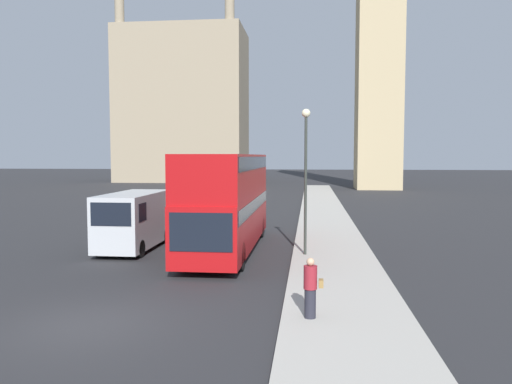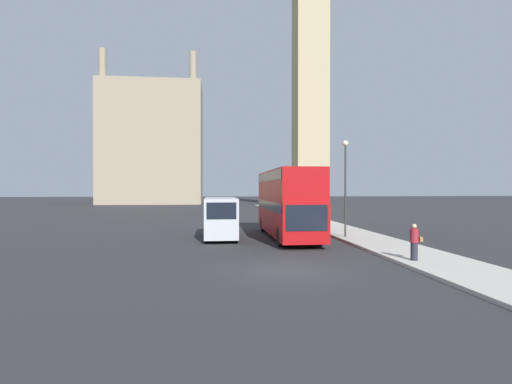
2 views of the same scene
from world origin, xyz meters
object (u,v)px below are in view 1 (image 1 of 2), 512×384
(white_van, at_px, (133,220))
(pedestrian, at_px, (311,288))
(red_double_decker_bus, at_px, (228,197))
(street_lamp, at_px, (306,160))

(white_van, xyz_separation_m, pedestrian, (8.13, -9.34, -0.47))
(red_double_decker_bus, bearing_deg, pedestrian, -68.60)
(white_van, bearing_deg, red_double_decker_bus, 3.63)
(red_double_decker_bus, distance_m, street_lamp, 4.12)
(white_van, distance_m, street_lamp, 8.43)
(pedestrian, bearing_deg, red_double_decker_bus, 111.40)
(red_double_decker_bus, relative_size, pedestrian, 7.16)
(red_double_decker_bus, xyz_separation_m, street_lamp, (3.54, -1.24, 1.70))
(pedestrian, height_order, street_lamp, street_lamp)
(red_double_decker_bus, bearing_deg, street_lamp, -19.33)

